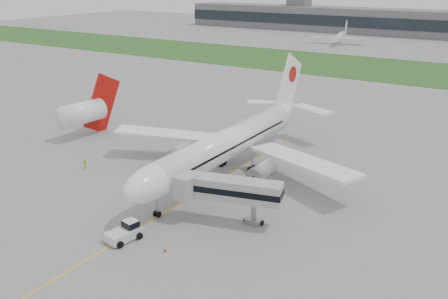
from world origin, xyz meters
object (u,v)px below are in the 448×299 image
Objects in this scene: ground_crew_near at (112,235)px; jet_bridge at (226,189)px; pushback_tug at (125,232)px; neighbor_aircraft at (85,112)px; airliner at (230,142)px.

jet_bridge is at bearing -142.52° from ground_crew_near.
pushback_tug is 1.74m from ground_crew_near.
neighbor_aircraft is (-36.20, 29.45, 4.52)m from ground_crew_near.
neighbor_aircraft reaches higher than pushback_tug.
pushback_tug is at bearing -32.18° from neighbor_aircraft.
airliner is 3.27× the size of neighbor_aircraft.
neighbor_aircraft reaches higher than jet_bridge.
jet_bridge is 8.93× the size of ground_crew_near.
neighbor_aircraft is at bearing 144.87° from jet_bridge.
pushback_tug is 3.13× the size of ground_crew_near.
airliner reaches higher than pushback_tug.
ground_crew_near is 46.88m from neighbor_aircraft.
jet_bridge is at bearing -15.66° from neighbor_aircraft.
airliner is 18.33m from jet_bridge.
neighbor_aircraft is (-46.05, 17.26, 0.36)m from jet_bridge.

